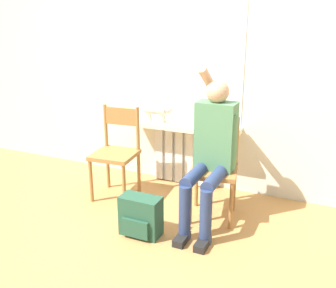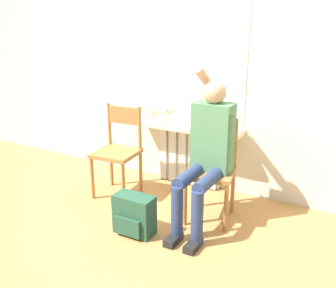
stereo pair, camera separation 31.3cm
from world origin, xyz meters
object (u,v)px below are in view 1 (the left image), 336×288
object	(u,v)px
chair_left	(116,151)
cat	(159,110)
person	(212,147)
backpack	(140,216)
chair_right	(214,167)

from	to	relation	value
chair_left	cat	xyz separation A→B (m)	(0.26, 0.44, 0.36)
person	backpack	distance (m)	0.84
cat	chair_right	bearing A→B (deg)	-30.11
chair_right	cat	distance (m)	0.95
chair_left	person	size ratio (longest dim) A/B	0.65
chair_right	cat	xyz separation A→B (m)	(-0.76, 0.44, 0.36)
chair_right	cat	world-z (taller)	cat
person	cat	world-z (taller)	person
chair_left	chair_right	xyz separation A→B (m)	(1.03, -0.00, 0.00)
chair_left	cat	bearing A→B (deg)	53.97
chair_right	cat	bearing A→B (deg)	138.66
person	chair_left	bearing A→B (deg)	173.15
person	backpack	world-z (taller)	person
chair_right	person	world-z (taller)	person
chair_right	person	xyz separation A→B (m)	(0.01, -0.12, 0.23)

